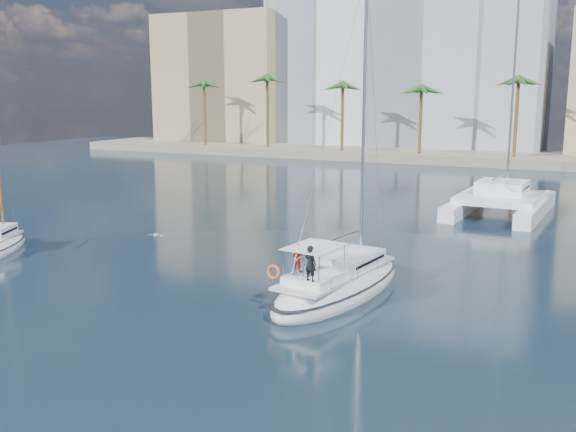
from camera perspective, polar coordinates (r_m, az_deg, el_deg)
The scene contains 9 objects.
ground at distance 33.42m, azimuth -3.05°, elevation -5.00°, with size 160.00×160.00×0.00m, color black.
quay at distance 90.97m, azimuth 15.56°, elevation 5.08°, with size 120.00×14.00×1.20m, color gray.
building_modern at distance 105.00m, azimuth 10.49°, elevation 13.34°, with size 42.00×16.00×28.00m, color white.
building_tan_left at distance 112.92m, azimuth -5.31°, elevation 11.76°, with size 22.00×14.00×22.00m, color tan.
palm_left at distance 98.51m, azimuth -4.83°, elevation 11.49°, with size 3.60×3.60×12.30m.
palm_centre at distance 86.64m, azimuth 15.42°, elevation 11.24°, with size 3.60×3.60×12.30m.
main_sloop at distance 29.72m, azimuth 4.55°, elevation -6.06°, with size 4.66×10.66×15.31m.
catamaran at distance 52.02m, azimuth 18.41°, elevation 1.49°, with size 7.15×13.08×18.43m.
seagull at distance 39.09m, azimuth -11.65°, elevation -1.69°, with size 1.03×0.44×0.19m.
Camera 1 is at (15.33, -28.26, 9.13)m, focal length 40.00 mm.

